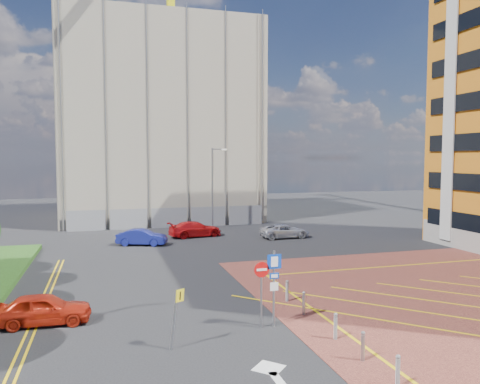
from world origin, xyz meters
name	(u,v)px	position (x,y,z in m)	size (l,w,h in m)	color
ground	(271,336)	(0.00, 0.00, 0.00)	(140.00, 140.00, 0.00)	black
lamp_back	(213,185)	(4.08, 28.00, 4.36)	(1.53, 0.16, 8.00)	#9EA0A8
sign_cluster	(269,281)	(0.30, 0.98, 1.95)	(1.17, 0.12, 3.20)	#9EA0A8
warning_sign	(176,311)	(-3.74, -0.19, 1.43)	(0.58, 0.38, 2.25)	#9EA0A8
bollard_row	(344,334)	(2.30, -1.67, 0.47)	(0.14, 11.14, 0.90)	#9EA0A8
construction_building	(157,125)	(0.00, 40.00, 11.00)	(21.20, 19.20, 22.00)	#A69A88
construction_fence	(179,217)	(1.00, 30.00, 1.00)	(21.60, 0.06, 2.00)	gray
car_red_left	(43,309)	(-8.76, 3.93, 0.66)	(1.56, 3.88, 1.32)	#B7230F
car_blue_back	(142,237)	(-3.41, 21.06, 0.65)	(1.38, 3.96, 1.30)	navy
car_red_back	(195,229)	(1.48, 23.88, 0.69)	(1.92, 4.73, 1.37)	red
car_silver_back	(285,231)	(8.92, 21.10, 0.60)	(2.00, 4.34, 1.21)	silver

